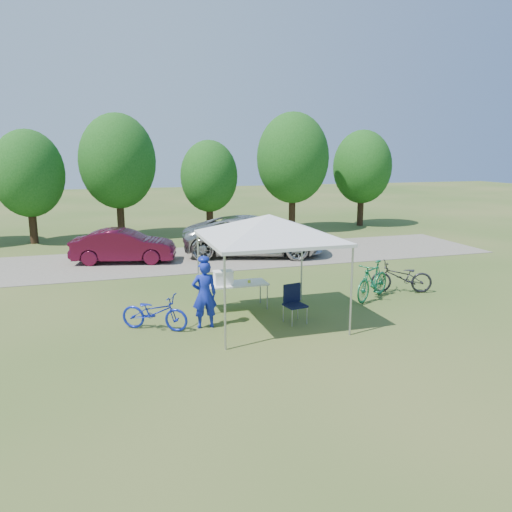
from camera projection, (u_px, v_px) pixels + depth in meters
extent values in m
plane|color=#2D5119|center=(269.00, 321.00, 12.68)|extent=(100.00, 100.00, 0.00)
cube|color=gray|center=(205.00, 258.00, 20.16)|extent=(24.00, 5.00, 0.02)
cylinder|color=#A5A5AA|center=(225.00, 303.00, 10.63)|extent=(0.05, 0.05, 2.10)
cylinder|color=#A5A5AA|center=(351.00, 292.00, 11.50)|extent=(0.05, 0.05, 2.10)
cylinder|color=#A5A5AA|center=(198.00, 272.00, 13.43)|extent=(0.05, 0.05, 2.10)
cylinder|color=#A5A5AA|center=(302.00, 264.00, 14.30)|extent=(0.05, 0.05, 2.10)
cube|color=silver|center=(269.00, 238.00, 12.24)|extent=(3.15, 3.15, 0.08)
pyramid|color=silver|center=(269.00, 214.00, 12.12)|extent=(4.53, 4.53, 0.55)
cylinder|color=#382314|center=(33.00, 225.00, 23.28)|extent=(0.36, 0.36, 1.75)
ellipsoid|color=#144711|center=(28.00, 173.00, 22.79)|extent=(3.20, 3.20, 4.00)
cylinder|color=#382314|center=(121.00, 217.00, 24.97)|extent=(0.36, 0.36, 2.03)
ellipsoid|color=#144711|center=(118.00, 161.00, 24.41)|extent=(3.71, 3.71, 4.64)
cylinder|color=#382314|center=(210.00, 218.00, 26.13)|extent=(0.36, 0.36, 1.61)
ellipsoid|color=#144711|center=(209.00, 176.00, 25.69)|extent=(2.94, 2.94, 3.68)
cylinder|color=#382314|center=(292.00, 211.00, 27.11)|extent=(0.36, 0.36, 2.10)
ellipsoid|color=#144711|center=(293.00, 158.00, 26.52)|extent=(3.84, 3.84, 4.80)
cylinder|color=#382314|center=(360.00, 210.00, 29.00)|extent=(0.36, 0.36, 1.82)
ellipsoid|color=#144711|center=(362.00, 167.00, 28.50)|extent=(3.33, 3.33, 4.16)
cube|color=white|center=(235.00, 284.00, 13.54)|extent=(1.76, 0.73, 0.04)
cylinder|color=#A5A5AA|center=(207.00, 303.00, 13.08)|extent=(0.04, 0.04, 0.68)
cylinder|color=#A5A5AA|center=(267.00, 297.00, 13.56)|extent=(0.04, 0.04, 0.68)
cylinder|color=#A5A5AA|center=(203.00, 296.00, 13.66)|extent=(0.04, 0.04, 0.68)
cylinder|color=#A5A5AA|center=(260.00, 291.00, 14.15)|extent=(0.04, 0.04, 0.68)
cube|color=black|center=(295.00, 305.00, 12.47)|extent=(0.56, 0.56, 0.04)
cube|color=black|center=(292.00, 293.00, 12.63)|extent=(0.49, 0.13, 0.49)
cylinder|color=#A5A5AA|center=(290.00, 318.00, 12.25)|extent=(0.02, 0.02, 0.43)
cylinder|color=#A5A5AA|center=(306.00, 316.00, 12.37)|extent=(0.02, 0.02, 0.43)
cylinder|color=#A5A5AA|center=(284.00, 313.00, 12.65)|extent=(0.02, 0.02, 0.43)
cylinder|color=#A5A5AA|center=(300.00, 311.00, 12.78)|extent=(0.02, 0.02, 0.43)
cube|color=white|center=(223.00, 278.00, 13.41)|extent=(0.49, 0.32, 0.32)
cube|color=white|center=(223.00, 272.00, 13.37)|extent=(0.51, 0.35, 0.04)
cylinder|color=#B8C92F|center=(249.00, 281.00, 13.59)|extent=(0.09, 0.09, 0.07)
imported|color=#1424A9|center=(204.00, 294.00, 12.07)|extent=(0.61, 0.40, 1.67)
imported|color=#1323AA|center=(155.00, 312.00, 11.98)|extent=(1.74, 1.33, 0.88)
imported|color=#197042|center=(373.00, 281.00, 14.47)|extent=(1.83, 1.47, 1.11)
imported|color=black|center=(402.00, 277.00, 15.17)|extent=(1.96, 1.24, 0.97)
imported|color=#BABAB5|center=(255.00, 235.00, 20.64)|extent=(6.37, 4.33, 1.62)
imported|color=#4D0C21|center=(124.00, 246.00, 19.24)|extent=(4.11, 2.19, 1.29)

